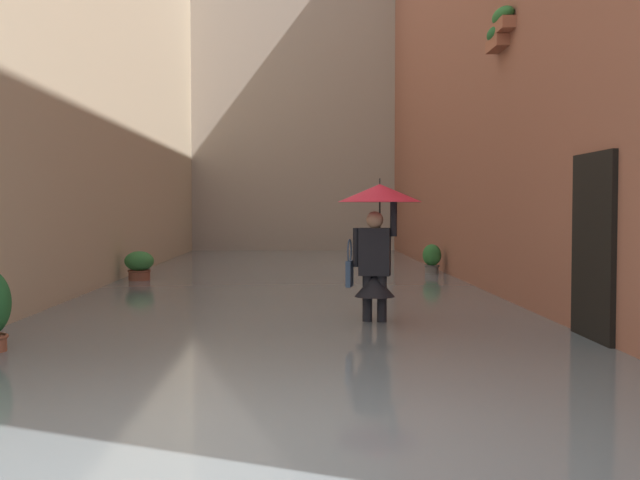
{
  "coord_description": "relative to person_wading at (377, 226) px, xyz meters",
  "views": [
    {
      "loc": [
        -0.17,
        4.54,
        1.61
      ],
      "look_at": [
        -0.44,
        -5.33,
        1.2
      ],
      "focal_mm": 43.26,
      "sensor_mm": 36.0,
      "label": 1
    }
  ],
  "objects": [
    {
      "name": "potted_plant_far_left",
      "position": [
        -1.89,
        -6.96,
        -0.92
      ],
      "size": [
        0.4,
        0.4,
        0.83
      ],
      "color": "#66605B",
      "rests_on": "ground_plane"
    },
    {
      "name": "building_facade_right",
      "position": [
        5.35,
        -5.48,
        4.12
      ],
      "size": [
        2.04,
        24.73,
        11.03
      ],
      "color": "beige",
      "rests_on": "ground_plane"
    },
    {
      "name": "building_facade_far",
      "position": [
        1.13,
        -16.75,
        3.51
      ],
      "size": [
        10.25,
        1.8,
        9.8
      ],
      "primitive_type": "cube",
      "color": "#A89989",
      "rests_on": "ground_plane"
    },
    {
      "name": "person_wading",
      "position": [
        0.0,
        0.0,
        0.0
      ],
      "size": [
        1.04,
        1.04,
        1.97
      ],
      "color": "#2D2319",
      "rests_on": "ground_plane"
    },
    {
      "name": "potted_plant_near_right",
      "position": [
        4.05,
        -5.54,
        -0.95
      ],
      "size": [
        0.56,
        0.56,
        0.77
      ],
      "color": "brown",
      "rests_on": "ground_plane"
    },
    {
      "name": "flood_water",
      "position": [
        1.13,
        -5.48,
        -1.28
      ],
      "size": [
        7.45,
        26.73,
        0.21
      ],
      "primitive_type": "cube",
      "color": "slate",
      "rests_on": "ground_plane"
    },
    {
      "name": "ground_plane",
      "position": [
        1.13,
        -5.48,
        -1.39
      ],
      "size": [
        60.0,
        60.0,
        0.0
      ],
      "primitive_type": "plane",
      "color": "gray"
    }
  ]
}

